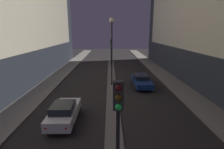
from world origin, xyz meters
The scene contains 6 objects.
median_strip centered at (0.00, 20.15, 0.05)m, with size 1.15×38.29×0.10m.
traffic_light_near centered at (0.00, 3.67, 3.74)m, with size 0.32×0.42×4.98m.
traffic_light_mid centered at (0.00, 32.35, 3.74)m, with size 0.32×0.42×4.98m.
street_lamp centered at (0.00, 19.28, 5.85)m, with size 0.59×0.59×7.92m.
car_left_lane centered at (-3.59, 10.51, 0.77)m, with size 1.78×4.31×1.52m.
car_right_lane centered at (3.59, 18.95, 0.73)m, with size 1.92×4.76×1.41m.
Camera 1 is at (-0.25, -1.24, 6.51)m, focal length 28.00 mm.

